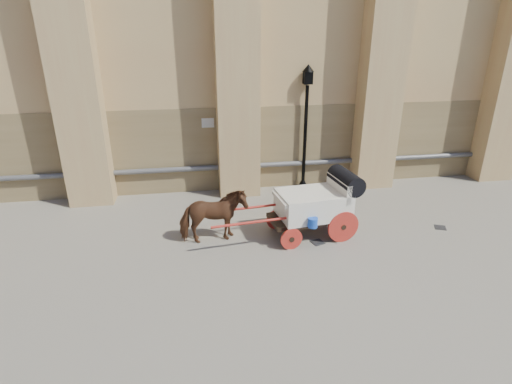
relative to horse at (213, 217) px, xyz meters
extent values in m
plane|color=#6E685B|center=(2.14, -0.12, -0.76)|extent=(90.00, 90.00, 0.00)
cube|color=olive|center=(4.14, 4.03, 0.74)|extent=(44.00, 0.35, 3.00)
cylinder|color=#59595B|center=(4.14, 3.76, 0.14)|extent=(42.00, 0.18, 0.18)
cube|color=beige|center=(0.14, 3.85, 1.74)|extent=(0.42, 0.04, 0.32)
imported|color=brown|center=(0.00, 0.00, 0.00)|extent=(1.88, 1.03, 1.52)
cube|color=black|center=(2.69, -0.05, -0.21)|extent=(2.31, 1.25, 0.12)
cube|color=silver|center=(2.79, -0.04, 0.20)|extent=(2.04, 1.47, 0.70)
cube|color=silver|center=(3.54, 0.04, 0.60)|extent=(0.29, 1.27, 0.55)
cube|color=silver|center=(1.94, -0.14, 0.45)|extent=(0.48, 1.14, 0.10)
cylinder|color=black|center=(3.74, 0.07, 0.80)|extent=(0.70, 1.31, 0.56)
cylinder|color=#B4291E|center=(3.51, -0.59, -0.31)|extent=(0.91, 0.16, 0.90)
cylinder|color=#B4291E|center=(3.37, 0.65, -0.31)|extent=(0.91, 0.16, 0.90)
cylinder|color=#B4291E|center=(2.01, -0.76, -0.46)|extent=(0.61, 0.13, 0.60)
cylinder|color=#B4291E|center=(1.87, 0.48, -0.46)|extent=(0.61, 0.13, 0.60)
cylinder|color=#B4291E|center=(1.09, -0.69, 0.10)|extent=(2.40, 0.35, 0.07)
cylinder|color=#B4291E|center=(0.99, 0.20, 0.10)|extent=(2.40, 0.35, 0.07)
cylinder|color=blue|center=(2.57, -0.78, 0.00)|extent=(0.26, 0.26, 0.26)
cylinder|color=black|center=(3.57, 3.68, 1.10)|extent=(0.12, 0.12, 3.71)
cone|color=black|center=(3.57, 3.68, -0.57)|extent=(0.37, 0.37, 0.37)
cube|color=black|center=(3.57, 3.68, 3.21)|extent=(0.29, 0.29, 0.43)
cone|color=black|center=(3.57, 3.68, 3.52)|extent=(0.41, 0.41, 0.25)
cube|color=black|center=(2.82, -0.54, -0.75)|extent=(0.40, 0.40, 0.01)
cube|color=black|center=(6.70, -0.27, -0.75)|extent=(0.42, 0.42, 0.01)
camera|label=1|loc=(-0.44, -9.83, 4.68)|focal=28.00mm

